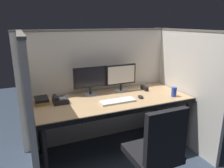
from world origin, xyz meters
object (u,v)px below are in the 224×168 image
at_px(desk, 114,103).
at_px(office_chair, 154,165).
at_px(red_stapler, 144,88).
at_px(soda_can, 174,92).
at_px(desk_phone, 60,100).
at_px(book_stack, 42,101).
at_px(computer_mouse, 141,97).
at_px(keyboard_main, 118,101).
at_px(monitor_left, 90,79).
at_px(monitor_right, 121,76).

relative_size(desk, office_chair, 1.95).
height_order(red_stapler, soda_can, soda_can).
relative_size(desk, desk_phone, 10.00).
height_order(desk, book_stack, book_stack).
height_order(desk, desk_phone, desk_phone).
relative_size(computer_mouse, soda_can, 0.79).
xyz_separation_m(office_chair, desk_phone, (-0.67, 1.01, 0.41)).
height_order(keyboard_main, desk_phone, desk_phone).
xyz_separation_m(desk, red_stapler, (0.55, 0.18, 0.08)).
relative_size(desk, monitor_left, 4.42).
bearing_deg(desk_phone, desk, -13.02).
distance_m(computer_mouse, desk_phone, 0.99).
relative_size(computer_mouse, red_stapler, 0.64).
bearing_deg(red_stapler, desk, -162.07).
bearing_deg(book_stack, monitor_left, 5.64).
distance_m(desk, desk_phone, 0.66).
height_order(desk_phone, red_stapler, desk_phone).
height_order(computer_mouse, soda_can, soda_can).
distance_m(keyboard_main, soda_can, 0.76).
height_order(monitor_left, book_stack, monitor_left).
bearing_deg(computer_mouse, desk, 163.85).
bearing_deg(monitor_left, soda_can, -26.67).
bearing_deg(keyboard_main, monitor_right, 59.00).
relative_size(desk, monitor_right, 4.42).
bearing_deg(book_stack, soda_can, -15.03).
bearing_deg(desk_phone, book_stack, 161.78).
bearing_deg(book_stack, computer_mouse, -14.80).
xyz_separation_m(computer_mouse, soda_can, (0.42, -0.12, 0.04)).
height_order(desk_phone, soda_can, soda_can).
relative_size(computer_mouse, book_stack, 0.45).
distance_m(monitor_right, desk_phone, 0.88).
height_order(monitor_left, soda_can, monitor_left).
bearing_deg(desk, computer_mouse, -16.15).
height_order(monitor_right, keyboard_main, monitor_right).
bearing_deg(monitor_left, keyboard_main, -60.10).
distance_m(office_chair, monitor_left, 1.30).
xyz_separation_m(monitor_left, computer_mouse, (0.54, -0.37, -0.20)).
bearing_deg(monitor_left, red_stapler, -7.13).
xyz_separation_m(computer_mouse, book_stack, (-1.16, 0.31, 0.02)).
bearing_deg(red_stapler, monitor_left, 172.87).
bearing_deg(monitor_right, soda_can, -41.58).
height_order(desk, soda_can, soda_can).
bearing_deg(monitor_left, desk_phone, -163.26).
bearing_deg(office_chair, computer_mouse, 68.07).
distance_m(monitor_right, red_stapler, 0.39).
bearing_deg(book_stack, keyboard_main, -20.94).
relative_size(desk, computer_mouse, 19.79).
distance_m(monitor_left, computer_mouse, 0.69).
bearing_deg(desk_phone, soda_can, -14.56).
height_order(book_stack, soda_can, soda_can).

